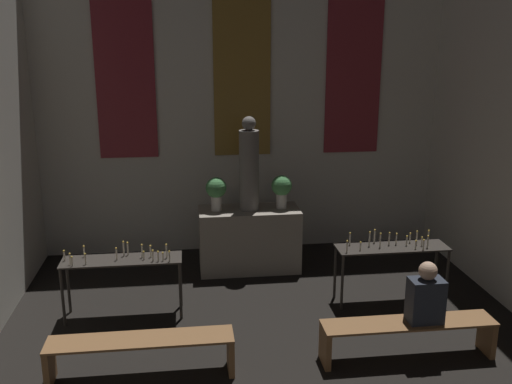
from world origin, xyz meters
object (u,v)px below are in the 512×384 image
pew_back_left (141,349)px  altar (249,239)px  statue (249,167)px  candle_rack_right (392,253)px  pew_back_right (408,332)px  person_seated (426,296)px  flower_vase_right (282,188)px  candle_rack_left (122,266)px  flower_vase_left (216,190)px

pew_back_left → altar: bearing=62.2°
statue → candle_rack_right: statue is taller
pew_back_right → person_seated: (0.17, -0.00, 0.41)m
flower_vase_right → candle_rack_left: (-2.18, -1.29, -0.57)m
flower_vase_left → candle_rack_left: bearing=-133.5°
candle_rack_left → person_seated: bearing=-22.8°
pew_back_left → person_seated: (2.98, -0.00, 0.41)m
candle_rack_left → pew_back_right: (3.11, -1.37, -0.35)m
statue → flower_vase_right: statue is taller
flower_vase_right → flower_vase_left: bearing=180.0°
flower_vase_right → candle_rack_left: flower_vase_right is taller
statue → flower_vase_left: (-0.48, 0.00, -0.33)m
altar → flower_vase_right: (0.48, 0.00, 0.77)m
altar → flower_vase_left: size_ratio=2.99×
statue → pew_back_left: (-1.41, -2.67, -1.25)m
statue → person_seated: 3.21m
flower_vase_right → candle_rack_right: size_ratio=0.34×
flower_vase_right → person_seated: bearing=-67.7°
pew_back_right → person_seated: person_seated is taller
flower_vase_right → person_seated: (1.09, -2.67, -0.51)m
pew_back_right → altar: bearing=117.8°
altar → statue: 1.10m
altar → flower_vase_left: bearing=180.0°
flower_vase_left → candle_rack_right: size_ratio=0.34×
candle_rack_right → statue: bearing=142.9°
flower_vase_left → pew_back_right: (1.88, -2.67, -0.92)m
pew_back_left → pew_back_right: (2.81, 0.00, 0.00)m
statue → altar: bearing=0.0°
pew_back_left → flower_vase_left: bearing=70.8°
flower_vase_right → altar: bearing=180.0°
statue → person_seated: statue is taller
candle_rack_left → statue: bearing=37.2°
flower_vase_left → altar: bearing=0.0°
flower_vase_right → candle_rack_right: flower_vase_right is taller
candle_rack_right → pew_back_right: 1.45m
statue → person_seated: bearing=-59.5°
statue → candle_rack_left: (-1.70, -1.29, -0.90)m
pew_back_left → statue: bearing=62.2°
flower_vase_left → candle_rack_left: size_ratio=0.34×
person_seated → altar: bearing=120.5°
candle_rack_left → pew_back_left: size_ratio=0.77×
altar → statue: bearing=0.0°
pew_back_left → person_seated: size_ratio=2.78×
pew_back_right → flower_vase_left: bearing=125.2°
statue → flower_vase_right: (0.48, 0.00, -0.33)m
candle_rack_left → pew_back_left: bearing=-77.7°
candle_rack_left → candle_rack_right: bearing=0.0°
altar → candle_rack_left: bearing=-142.8°
statue → pew_back_left: size_ratio=0.73×
flower_vase_left → candle_rack_right: (2.19, -1.29, -0.57)m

